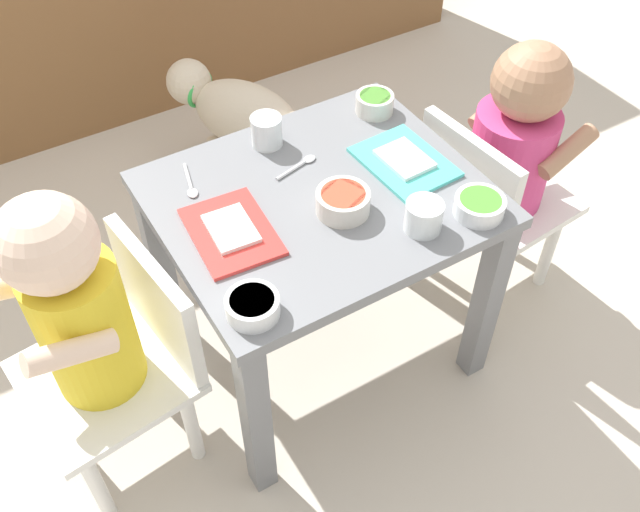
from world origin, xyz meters
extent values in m
plane|color=beige|center=(0.00, 0.00, 0.00)|extent=(7.00, 7.00, 0.00)
cube|color=slate|center=(0.00, 0.00, 0.46)|extent=(0.59, 0.50, 0.03)
cube|color=slate|center=(-0.26, -0.22, 0.22)|extent=(0.04, 0.04, 0.45)
cube|color=slate|center=(0.26, -0.22, 0.22)|extent=(0.04, 0.04, 0.45)
cube|color=slate|center=(-0.26, 0.22, 0.22)|extent=(0.04, 0.04, 0.45)
cube|color=slate|center=(0.26, 0.22, 0.22)|extent=(0.04, 0.04, 0.45)
cube|color=white|center=(-0.46, -0.01, 0.25)|extent=(0.31, 0.31, 0.02)
cube|color=white|center=(-0.34, 0.00, 0.37)|extent=(0.06, 0.27, 0.22)
cylinder|color=yellow|center=(-0.46, -0.01, 0.40)|extent=(0.16, 0.16, 0.27)
sphere|color=beige|center=(-0.47, -0.02, 0.61)|extent=(0.16, 0.16, 0.16)
cylinder|color=white|center=(-0.58, 0.07, 0.12)|extent=(0.03, 0.03, 0.25)
cylinder|color=white|center=(-0.55, -0.13, 0.12)|extent=(0.03, 0.03, 0.25)
cylinder|color=white|center=(-0.38, 0.10, 0.12)|extent=(0.03, 0.03, 0.25)
cylinder|color=white|center=(-0.35, -0.10, 0.12)|extent=(0.03, 0.03, 0.25)
cylinder|color=beige|center=(-0.52, 0.07, 0.47)|extent=(0.15, 0.06, 0.09)
cylinder|color=beige|center=(-0.50, -0.11, 0.47)|extent=(0.15, 0.06, 0.09)
cube|color=white|center=(0.46, -0.02, 0.25)|extent=(0.30, 0.30, 0.02)
cube|color=white|center=(0.34, -0.03, 0.37)|extent=(0.05, 0.27, 0.22)
cylinder|color=#D83F7F|center=(0.46, -0.02, 0.38)|extent=(0.18, 0.18, 0.23)
sphere|color=#A87A5B|center=(0.47, -0.02, 0.56)|extent=(0.16, 0.16, 0.16)
cylinder|color=white|center=(0.57, -0.11, 0.12)|extent=(0.03, 0.03, 0.25)
cylinder|color=white|center=(0.55, 0.09, 0.12)|extent=(0.03, 0.03, 0.25)
cylinder|color=white|center=(0.37, -0.13, 0.12)|extent=(0.03, 0.03, 0.25)
cylinder|color=white|center=(0.36, 0.07, 0.12)|extent=(0.03, 0.03, 0.25)
cylinder|color=#A87A5B|center=(0.52, -0.11, 0.43)|extent=(0.15, 0.05, 0.09)
cylinder|color=#A87A5B|center=(0.50, 0.08, 0.43)|extent=(0.15, 0.05, 0.09)
ellipsoid|color=beige|center=(0.14, 0.60, 0.22)|extent=(0.29, 0.35, 0.19)
sphere|color=beige|center=(0.05, 0.76, 0.27)|extent=(0.12, 0.12, 0.12)
sphere|color=black|center=(0.03, 0.80, 0.27)|extent=(0.05, 0.05, 0.05)
torus|color=green|center=(0.06, 0.73, 0.26)|extent=(0.10, 0.08, 0.10)
sphere|color=beige|center=(0.21, 0.47, 0.26)|extent=(0.05, 0.05, 0.05)
cylinder|color=beige|center=(0.13, 0.70, 0.07)|extent=(0.04, 0.04, 0.14)
cylinder|color=beige|center=(0.05, 0.65, 0.07)|extent=(0.04, 0.04, 0.14)
cylinder|color=beige|center=(0.22, 0.55, 0.07)|extent=(0.04, 0.04, 0.14)
cylinder|color=beige|center=(0.14, 0.50, 0.07)|extent=(0.04, 0.04, 0.14)
cube|color=red|center=(-0.18, -0.01, 0.48)|extent=(0.15, 0.19, 0.01)
cube|color=white|center=(-0.18, -0.01, 0.48)|extent=(0.08, 0.11, 0.01)
cube|color=#4CC6BC|center=(0.18, -0.01, 0.48)|extent=(0.15, 0.19, 0.01)
cube|color=white|center=(0.18, -0.01, 0.48)|extent=(0.08, 0.11, 0.01)
cylinder|color=white|center=(-0.01, 0.18, 0.50)|extent=(0.06, 0.06, 0.06)
cylinder|color=silver|center=(-0.01, 0.18, 0.49)|extent=(0.05, 0.05, 0.03)
cylinder|color=white|center=(0.11, -0.17, 0.50)|extent=(0.07, 0.07, 0.06)
cylinder|color=silver|center=(0.11, -0.17, 0.49)|extent=(0.06, 0.06, 0.03)
cylinder|color=white|center=(0.22, -0.19, 0.49)|extent=(0.09, 0.09, 0.03)
cylinder|color=#4C8C33|center=(0.22, -0.19, 0.50)|extent=(0.07, 0.07, 0.01)
cylinder|color=silver|center=(0.01, -0.06, 0.49)|extent=(0.10, 0.10, 0.04)
cylinder|color=#D84C33|center=(0.01, -0.06, 0.51)|extent=(0.08, 0.08, 0.01)
cylinder|color=silver|center=(0.23, 0.16, 0.49)|extent=(0.08, 0.08, 0.04)
cylinder|color=#4C8C33|center=(0.23, 0.16, 0.51)|extent=(0.06, 0.06, 0.01)
cylinder|color=white|center=(-0.23, -0.18, 0.49)|extent=(0.09, 0.09, 0.03)
cylinder|color=#4C8C33|center=(-0.23, -0.18, 0.50)|extent=(0.07, 0.07, 0.01)
cylinder|color=silver|center=(-0.01, 0.08, 0.47)|extent=(0.07, 0.02, 0.01)
ellipsoid|color=silver|center=(0.03, 0.09, 0.47)|extent=(0.03, 0.03, 0.01)
cylinder|color=silver|center=(-0.19, 0.17, 0.47)|extent=(0.02, 0.07, 0.01)
ellipsoid|color=silver|center=(-0.20, 0.12, 0.47)|extent=(0.03, 0.03, 0.01)
camera|label=1|loc=(-0.51, -0.84, 1.35)|focal=40.32mm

